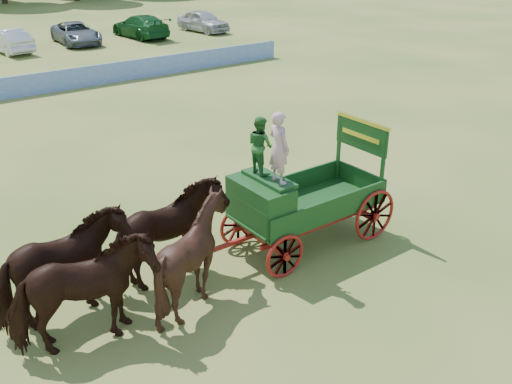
% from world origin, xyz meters
% --- Properties ---
extents(ground, '(160.00, 160.00, 0.00)m').
position_xyz_m(ground, '(0.00, 0.00, 0.00)').
color(ground, '#9B8946').
rests_on(ground, ground).
extents(horse_lead_left, '(2.93, 1.67, 2.34)m').
position_xyz_m(horse_lead_left, '(-7.83, -1.37, 1.17)').
color(horse_lead_left, black).
rests_on(horse_lead_left, ground).
extents(horse_lead_right, '(2.89, 1.54, 2.34)m').
position_xyz_m(horse_lead_right, '(-7.83, -0.27, 1.17)').
color(horse_lead_right, black).
rests_on(horse_lead_right, ground).
extents(horse_wheel_left, '(2.53, 2.36, 2.35)m').
position_xyz_m(horse_wheel_left, '(-5.43, -1.37, 1.17)').
color(horse_wheel_left, black).
rests_on(horse_wheel_left, ground).
extents(horse_wheel_right, '(2.93, 1.66, 2.34)m').
position_xyz_m(horse_wheel_right, '(-5.43, -0.27, 1.17)').
color(horse_wheel_right, black).
rests_on(horse_wheel_right, ground).
extents(farm_dray, '(6.00, 2.00, 3.83)m').
position_xyz_m(farm_dray, '(-2.46, -0.81, 1.60)').
color(farm_dray, maroon).
rests_on(farm_dray, ground).
extents(sponsor_banner, '(26.00, 0.08, 1.05)m').
position_xyz_m(sponsor_banner, '(-1.00, 18.00, 0.53)').
color(sponsor_banner, '#1F40AA').
rests_on(sponsor_banner, ground).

